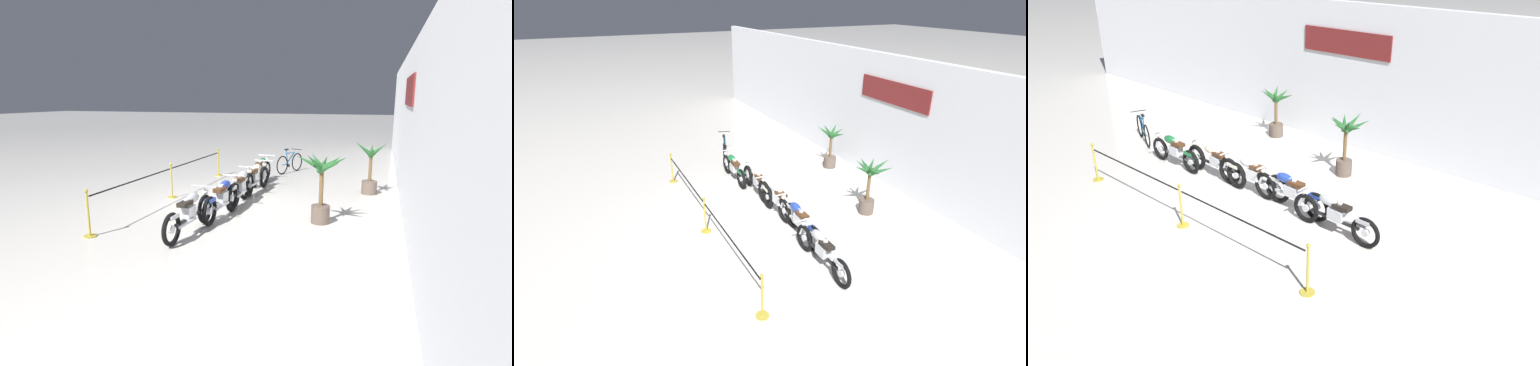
% 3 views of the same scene
% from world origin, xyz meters
% --- Properties ---
extents(ground_plane, '(120.00, 120.00, 0.00)m').
position_xyz_m(ground_plane, '(0.00, 0.00, 0.00)').
color(ground_plane, silver).
extents(back_wall, '(28.00, 0.29, 4.20)m').
position_xyz_m(back_wall, '(-0.00, 5.12, 2.10)').
color(back_wall, white).
rests_on(back_wall, ground).
extents(motorcycle_green_0, '(2.07, 0.62, 0.91)m').
position_xyz_m(motorcycle_green_0, '(-2.78, 0.49, 0.46)').
color(motorcycle_green_0, black).
rests_on(motorcycle_green_0, ground).
extents(motorcycle_cream_1, '(2.39, 0.62, 0.93)m').
position_xyz_m(motorcycle_cream_1, '(-1.35, 0.72, 0.46)').
color(motorcycle_cream_1, black).
rests_on(motorcycle_cream_1, ground).
extents(motorcycle_silver_2, '(2.35, 0.62, 0.94)m').
position_xyz_m(motorcycle_silver_2, '(0.00, 0.74, 0.47)').
color(motorcycle_silver_2, black).
rests_on(motorcycle_silver_2, ground).
extents(motorcycle_blue_3, '(2.29, 0.62, 0.93)m').
position_xyz_m(motorcycle_blue_3, '(1.26, 0.71, 0.47)').
color(motorcycle_blue_3, black).
rests_on(motorcycle_blue_3, ground).
extents(motorcycle_silver_4, '(2.26, 0.62, 0.92)m').
position_xyz_m(motorcycle_silver_4, '(2.69, 0.50, 0.47)').
color(motorcycle_silver_4, black).
rests_on(motorcycle_silver_4, ground).
extents(bicycle, '(1.63, 0.74, 0.96)m').
position_xyz_m(bicycle, '(-5.04, 0.99, 0.39)').
color(bicycle, black).
rests_on(bicycle, ground).
extents(potted_palm_left_of_row, '(1.23, 1.03, 1.68)m').
position_xyz_m(potted_palm_left_of_row, '(-2.27, 4.13, 0.82)').
color(potted_palm_left_of_row, brown).
rests_on(potted_palm_left_of_row, ground).
extents(potted_palm_right_of_row, '(1.08, 1.25, 1.74)m').
position_xyz_m(potted_palm_right_of_row, '(1.11, 3.13, 0.94)').
color(potted_palm_right_of_row, brown).
rests_on(potted_palm_right_of_row, ground).
extents(stanchion_far_left, '(7.21, 0.28, 1.05)m').
position_xyz_m(stanchion_far_left, '(-1.29, -1.46, 0.70)').
color(stanchion_far_left, gold).
rests_on(stanchion_far_left, ground).
extents(stanchion_mid_left, '(0.28, 0.28, 1.05)m').
position_xyz_m(stanchion_mid_left, '(-0.02, -1.46, 0.36)').
color(stanchion_mid_left, gold).
rests_on(stanchion_mid_left, ground).
extents(stanchion_mid_right, '(0.28, 0.28, 1.05)m').
position_xyz_m(stanchion_mid_right, '(3.54, -1.46, 0.36)').
color(stanchion_mid_right, gold).
rests_on(stanchion_mid_right, ground).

